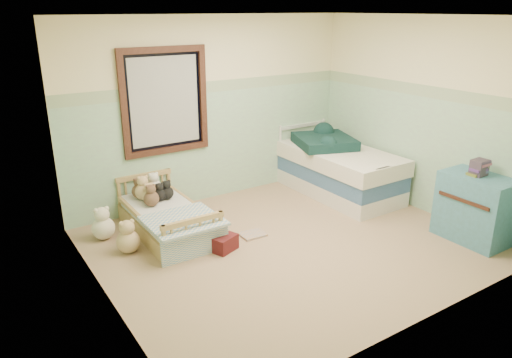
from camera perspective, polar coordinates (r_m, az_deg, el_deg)
floor at (r=5.67m, az=4.03°, el=-7.64°), size 4.20×3.60×0.02m
ceiling at (r=5.04m, az=4.75°, el=18.75°), size 4.20×3.60×0.02m
wall_back at (r=6.69m, az=-5.13°, el=8.05°), size 4.20×0.04×2.50m
wall_front at (r=4.01m, az=20.18°, el=-0.99°), size 4.20×0.04×2.50m
wall_left at (r=4.32m, az=-18.38°, el=0.64°), size 0.04×3.60×2.50m
wall_right at (r=6.68m, az=18.95°, el=7.05°), size 0.04×3.60×2.50m
wainscot_mint at (r=6.79m, az=-4.94°, el=3.90°), size 4.20×0.01×1.50m
border_strip at (r=6.62m, az=-5.15°, el=10.79°), size 4.20×0.01×0.15m
window_frame at (r=6.32m, az=-10.66°, el=8.97°), size 1.16×0.06×1.36m
window_blinds at (r=6.33m, az=-10.70°, el=8.99°), size 0.92×0.01×1.12m
toddler_bed_frame at (r=5.97m, az=-10.35°, el=-5.34°), size 0.74×1.48×0.19m
toddler_mattress at (r=5.91m, az=-10.44°, el=-3.97°), size 0.68×1.42×0.12m
patchwork_quilt at (r=5.49m, az=-8.57°, el=-4.88°), size 0.80×0.74×0.03m
plush_bed_brown at (r=6.24m, az=-13.61°, el=-1.41°), size 0.18×0.18×0.18m
plush_bed_white at (r=6.30m, az=-11.91°, el=-0.98°), size 0.20×0.20×0.20m
plush_bed_tan at (r=6.06m, az=-12.44°, el=-1.99°), size 0.17×0.17×0.17m
plush_bed_dark at (r=6.14m, az=-10.44°, el=-1.61°), size 0.17×0.17×0.17m
plush_floor_cream at (r=5.97m, az=-17.54°, el=-5.55°), size 0.27×0.27×0.27m
plush_floor_tan at (r=5.58m, az=-14.82°, el=-7.13°), size 0.26×0.26×0.26m
twin_bed_frame at (r=7.16m, az=9.69°, el=-0.87°), size 0.91×1.82×0.22m
twin_boxspring at (r=7.09m, az=9.79°, el=0.80°), size 0.91×1.82×0.22m
twin_mattress at (r=7.02m, az=9.90°, el=2.50°), size 0.95×1.85×0.22m
teal_blanket at (r=7.15m, az=8.05°, el=4.41°), size 1.00×1.03×0.14m
dresser at (r=6.13m, az=24.40°, el=-3.14°), size 0.49×0.79×0.79m
book_stack at (r=5.99m, az=24.80°, el=1.24°), size 0.19×0.15×0.18m
red_pillow at (r=5.48m, az=-3.95°, el=-7.47°), size 0.35×0.33×0.18m
floor_book at (r=5.82m, az=-0.38°, el=-6.56°), size 0.30×0.23×0.03m
extra_plush_0 at (r=6.10m, az=-11.25°, el=-1.84°), size 0.16×0.16×0.16m
extra_plush_1 at (r=5.95m, az=-12.23°, el=-2.29°), size 0.19×0.19×0.19m
extra_plush_2 at (r=6.17m, az=-13.11°, el=-1.47°), size 0.21×0.21×0.21m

